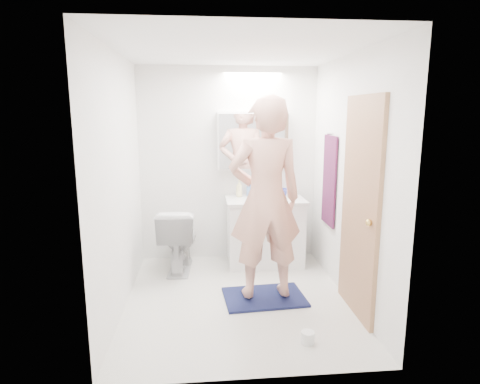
{
  "coord_description": "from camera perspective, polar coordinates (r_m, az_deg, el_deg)",
  "views": [
    {
      "loc": [
        -0.33,
        -3.78,
        1.85
      ],
      "look_at": [
        0.05,
        0.25,
        1.05
      ],
      "focal_mm": 30.28,
      "sensor_mm": 36.0,
      "label": 1
    }
  ],
  "objects": [
    {
      "name": "wall_left",
      "position": [
        3.91,
        -16.68,
        1.14
      ],
      "size": [
        0.0,
        2.5,
        2.5
      ],
      "primitive_type": "plane",
      "rotation": [
        1.57,
        0.0,
        1.57
      ],
      "color": "white",
      "rests_on": "floor"
    },
    {
      "name": "floor",
      "position": [
        4.22,
        -0.37,
        -14.82
      ],
      "size": [
        2.5,
        2.5,
        0.0
      ],
      "primitive_type": "plane",
      "color": "silver",
      "rests_on": "ground"
    },
    {
      "name": "countertop",
      "position": [
        4.91,
        3.56,
        -1.17
      ],
      "size": [
        0.95,
        0.58,
        0.04
      ],
      "primitive_type": "cube",
      "color": "silver",
      "rests_on": "vanity_cabinet"
    },
    {
      "name": "medicine_cabinet",
      "position": [
        5.0,
        1.86,
        7.17
      ],
      "size": [
        0.88,
        0.14,
        0.7
      ],
      "primitive_type": "cube",
      "color": "white",
      "rests_on": "wall_back"
    },
    {
      "name": "bath_rug",
      "position": [
        4.23,
        3.43,
        -14.56
      ],
      "size": [
        0.84,
        0.61,
        0.02
      ],
      "primitive_type": "cube",
      "rotation": [
        0.0,
        0.0,
        0.08
      ],
      "color": "#151643",
      "rests_on": "floor"
    },
    {
      "name": "towel",
      "position": [
        4.61,
        12.46,
        1.56
      ],
      "size": [
        0.02,
        0.42,
        1.0
      ],
      "primitive_type": "cube",
      "color": "#101535",
      "rests_on": "wall_right"
    },
    {
      "name": "door",
      "position": [
        3.8,
        16.55,
        -2.2
      ],
      "size": [
        0.04,
        0.8,
        2.0
      ],
      "primitive_type": "cube",
      "color": "tan",
      "rests_on": "wall_right"
    },
    {
      "name": "toilet_paper_roll",
      "position": [
        3.54,
        9.52,
        -19.56
      ],
      "size": [
        0.11,
        0.11,
        0.1
      ],
      "primitive_type": "cylinder",
      "color": "white",
      "rests_on": "floor"
    },
    {
      "name": "vanity_cabinet",
      "position": [
        5.02,
        3.51,
        -5.74
      ],
      "size": [
        0.9,
        0.55,
        0.78
      ],
      "primitive_type": "cube",
      "color": "white",
      "rests_on": "floor"
    },
    {
      "name": "person",
      "position": [
        3.9,
        3.6,
        -1.01
      ],
      "size": [
        0.75,
        0.52,
        1.96
      ],
      "primitive_type": "imported",
      "rotation": [
        0.0,
        0.0,
        3.22
      ],
      "color": "#E19D87",
      "rests_on": "bath_rug"
    },
    {
      "name": "toilet",
      "position": [
        4.86,
        -8.65,
        -6.52
      ],
      "size": [
        0.48,
        0.78,
        0.76
      ],
      "primitive_type": "imported",
      "rotation": [
        0.0,
        0.0,
        3.07
      ],
      "color": "silver",
      "rests_on": "floor"
    },
    {
      "name": "door_knob",
      "position": [
        3.53,
        17.7,
        -4.12
      ],
      "size": [
        0.06,
        0.06,
        0.06
      ],
      "primitive_type": "sphere",
      "color": "gold",
      "rests_on": "door"
    },
    {
      "name": "soap_bottle_b",
      "position": [
        5.05,
        1.55,
        0.49
      ],
      "size": [
        0.12,
        0.12,
        0.19
      ],
      "primitive_type": "imported",
      "rotation": [
        0.0,
        0.0,
        -0.51
      ],
      "color": "#5274B0",
      "rests_on": "countertop"
    },
    {
      "name": "wall_front",
      "position": [
        2.63,
        2.01,
        -3.14
      ],
      "size": [
        2.5,
        0.0,
        2.5
      ],
      "primitive_type": "plane",
      "rotation": [
        -1.57,
        0.0,
        0.0
      ],
      "color": "white",
      "rests_on": "floor"
    },
    {
      "name": "soap_bottle_a",
      "position": [
        5.0,
        -0.12,
        0.51
      ],
      "size": [
        0.1,
        0.1,
        0.21
      ],
      "primitive_type": "imported",
      "rotation": [
        0.0,
        0.0,
        0.39
      ],
      "color": "#F1E59C",
      "rests_on": "countertop"
    },
    {
      "name": "toothbrush_cup",
      "position": [
        5.1,
        6.19,
        0.0
      ],
      "size": [
        0.1,
        0.1,
        0.09
      ],
      "primitive_type": "imported",
      "rotation": [
        0.0,
        0.0,
        -0.01
      ],
      "color": "#3941AC",
      "rests_on": "countertop"
    },
    {
      "name": "ceiling",
      "position": [
        3.83,
        -0.41,
        19.44
      ],
      "size": [
        2.5,
        2.5,
        0.0
      ],
      "primitive_type": "plane",
      "rotation": [
        3.14,
        0.0,
        0.0
      ],
      "color": "white",
      "rests_on": "floor"
    },
    {
      "name": "mirror_panel",
      "position": [
        4.93,
        1.98,
        7.11
      ],
      "size": [
        0.84,
        0.01,
        0.66
      ],
      "primitive_type": "cube",
      "color": "silver",
      "rests_on": "medicine_cabinet"
    },
    {
      "name": "towel_hook",
      "position": [
        4.55,
        12.58,
        8.03
      ],
      "size": [
        0.07,
        0.02,
        0.02
      ],
      "primitive_type": "cylinder",
      "rotation": [
        0.0,
        1.57,
        0.0
      ],
      "color": "silver",
      "rests_on": "wall_right"
    },
    {
      "name": "wall_right",
      "position": [
        4.09,
        15.15,
        1.65
      ],
      "size": [
        0.0,
        2.5,
        2.5
      ],
      "primitive_type": "plane",
      "rotation": [
        1.57,
        0.0,
        -1.57
      ],
      "color": "white",
      "rests_on": "floor"
    },
    {
      "name": "faucet",
      "position": [
        5.11,
        3.19,
        0.45
      ],
      "size": [
        0.02,
        0.02,
        0.16
      ],
      "primitive_type": "cylinder",
      "color": "silver",
      "rests_on": "countertop"
    },
    {
      "name": "sink_basin",
      "position": [
        4.94,
        3.51,
        -0.7
      ],
      "size": [
        0.36,
        0.36,
        0.03
      ],
      "primitive_type": "cylinder",
      "color": "white",
      "rests_on": "countertop"
    },
    {
      "name": "wall_back",
      "position": [
        5.08,
        -1.63,
        3.83
      ],
      "size": [
        2.5,
        0.0,
        2.5
      ],
      "primitive_type": "plane",
      "rotation": [
        1.57,
        0.0,
        0.0
      ],
      "color": "white",
      "rests_on": "floor"
    }
  ]
}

